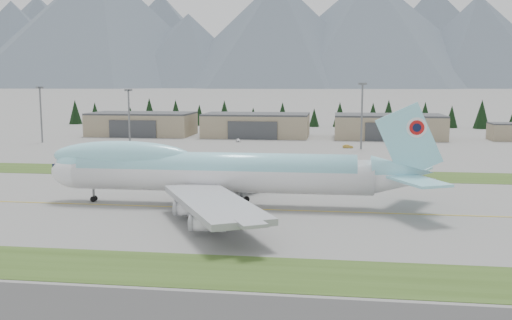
# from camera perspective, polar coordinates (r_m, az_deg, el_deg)

# --- Properties ---
(ground) EXTENTS (7000.00, 7000.00, 0.00)m
(ground) POSITION_cam_1_polar(r_m,az_deg,el_deg) (116.02, -2.60, -4.88)
(ground) COLOR slate
(ground) RESTS_ON ground
(grass_strip_near) EXTENTS (400.00, 14.00, 0.08)m
(grass_strip_near) POSITION_cam_1_polar(r_m,az_deg,el_deg) (80.31, -7.56, -10.81)
(grass_strip_near) COLOR #364E1C
(grass_strip_near) RESTS_ON ground
(grass_strip_far) EXTENTS (400.00, 18.00, 0.08)m
(grass_strip_far) POSITION_cam_1_polar(r_m,az_deg,el_deg) (159.69, 0.31, -1.34)
(grass_strip_far) COLOR #364E1C
(grass_strip_far) RESTS_ON ground
(taxiway_line_main) EXTENTS (400.00, 0.40, 0.02)m
(taxiway_line_main) POSITION_cam_1_polar(r_m,az_deg,el_deg) (116.02, -2.60, -4.88)
(taxiway_line_main) COLOR gold
(taxiway_line_main) RESTS_ON ground
(boeing_747_freighter) EXTENTS (81.42, 71.00, 21.65)m
(boeing_747_freighter) POSITION_cam_1_polar(r_m,az_deg,el_deg) (118.20, -3.94, -1.13)
(boeing_747_freighter) COLOR white
(boeing_747_freighter) RESTS_ON ground
(hangar_left) EXTENTS (48.00, 26.60, 10.80)m
(hangar_left) POSITION_cam_1_polar(r_m,az_deg,el_deg) (277.15, -11.32, 3.57)
(hangar_left) COLOR gray
(hangar_left) RESTS_ON ground
(hangar_center) EXTENTS (48.00, 26.60, 10.80)m
(hangar_center) POSITION_cam_1_polar(r_m,az_deg,el_deg) (264.35, 0.04, 3.52)
(hangar_center) COLOR gray
(hangar_center) RESTS_ON ground
(hangar_right) EXTENTS (48.00, 26.60, 10.80)m
(hangar_right) POSITION_cam_1_polar(r_m,az_deg,el_deg) (263.10, 13.13, 3.29)
(hangar_right) COLOR gray
(hangar_right) RESTS_ON ground
(control_shed) EXTENTS (14.00, 12.00, 7.60)m
(control_shed) POSITION_cam_1_polar(r_m,az_deg,el_deg) (270.65, 23.76, 2.61)
(control_shed) COLOR gray
(control_shed) RESTS_ON ground
(floodlight_masts) EXTENTS (205.32, 8.92, 24.99)m
(floodlight_masts) POSITION_cam_1_polar(r_m,az_deg,el_deg) (223.38, 0.61, 5.50)
(floodlight_masts) COLOR slate
(floodlight_masts) RESTS_ON ground
(service_vehicle_a) EXTENTS (2.74, 4.21, 1.33)m
(service_vehicle_a) POSITION_cam_1_polar(r_m,az_deg,el_deg) (242.53, -1.80, 1.84)
(service_vehicle_a) COLOR white
(service_vehicle_a) RESTS_ON ground
(service_vehicle_b) EXTENTS (4.15, 1.72, 1.34)m
(service_vehicle_b) POSITION_cam_1_polar(r_m,az_deg,el_deg) (222.36, 9.16, 1.19)
(service_vehicle_b) COLOR #B28A2C
(service_vehicle_b) RESTS_ON ground
(service_vehicle_c) EXTENTS (3.32, 4.54, 1.22)m
(service_vehicle_c) POSITION_cam_1_polar(r_m,az_deg,el_deg) (246.79, 13.74, 1.72)
(service_vehicle_c) COLOR #BBBCC1
(service_vehicle_c) RESTS_ON ground
(conifer_belt) EXTENTS (272.24, 12.56, 15.81)m
(conifer_belt) POSITION_cam_1_polar(r_m,az_deg,el_deg) (324.64, 4.85, 4.61)
(conifer_belt) COLOR black
(conifer_belt) RESTS_ON ground
(mountain_ridge_front) EXTENTS (4251.76, 1218.87, 519.37)m
(mountain_ridge_front) POSITION_cam_1_polar(r_m,az_deg,el_deg) (2315.87, 4.71, 12.79)
(mountain_ridge_front) COLOR #4E5A68
(mountain_ridge_front) RESTS_ON ground
(mountain_ridge_rear) EXTENTS (4527.61, 1078.78, 539.39)m
(mountain_ridge_rear) POSITION_cam_1_polar(r_m,az_deg,el_deg) (3029.78, 12.62, 12.11)
(mountain_ridge_rear) COLOR #4E5A68
(mountain_ridge_rear) RESTS_ON ground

